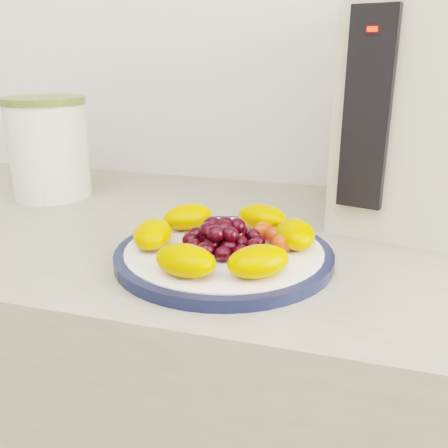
% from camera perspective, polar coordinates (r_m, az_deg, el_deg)
% --- Properties ---
extents(plate_rim, '(0.28, 0.28, 0.01)m').
position_cam_1_polar(plate_rim, '(0.64, -0.00, -3.58)').
color(plate_rim, '#101735').
rests_on(plate_rim, counter).
extents(plate_face, '(0.25, 0.25, 0.02)m').
position_cam_1_polar(plate_face, '(0.64, -0.00, -3.50)').
color(plate_face, white).
rests_on(plate_face, counter).
extents(canister, '(0.16, 0.16, 0.17)m').
position_cam_1_polar(canister, '(0.97, -19.37, 7.89)').
color(canister, '#456926').
rests_on(canister, counter).
extents(canister_lid, '(0.16, 0.16, 0.01)m').
position_cam_1_polar(canister_lid, '(0.96, -19.97, 13.16)').
color(canister_lid, '#59682E').
rests_on(canister_lid, canister).
extents(appliance_body, '(0.26, 0.32, 0.35)m').
position_cam_1_polar(appliance_body, '(0.83, 22.23, 12.26)').
color(appliance_body, beige).
rests_on(appliance_body, counter).
extents(appliance_panel, '(0.06, 0.03, 0.26)m').
position_cam_1_polar(appliance_panel, '(0.70, 16.08, 12.30)').
color(appliance_panel, black).
rests_on(appliance_panel, appliance_body).
extents(appliance_led, '(0.01, 0.01, 0.01)m').
position_cam_1_polar(appliance_led, '(0.69, 16.62, 20.56)').
color(appliance_led, '#FF0C05').
rests_on(appliance_led, appliance_panel).
extents(fruit_plate, '(0.24, 0.24, 0.04)m').
position_cam_1_polar(fruit_plate, '(0.63, 0.34, -1.37)').
color(fruit_plate, '#D87700').
rests_on(fruit_plate, plate_face).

